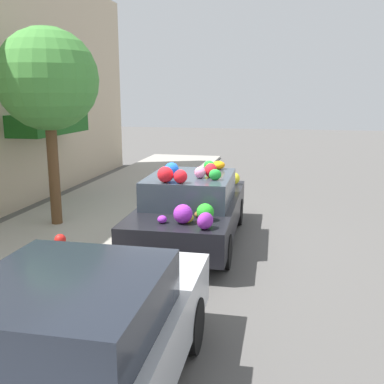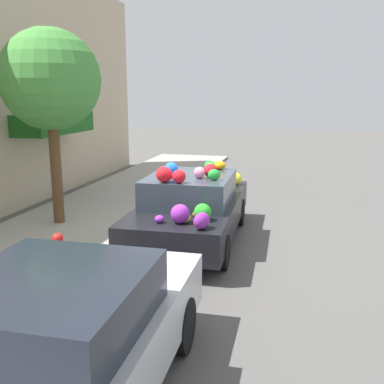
% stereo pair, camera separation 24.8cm
% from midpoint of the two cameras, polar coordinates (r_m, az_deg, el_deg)
% --- Properties ---
extents(ground_plane, '(60.00, 60.00, 0.00)m').
position_cam_midpoint_polar(ground_plane, '(9.36, -0.07, -6.15)').
color(ground_plane, '#565451').
extents(sidewalk_curb, '(24.00, 3.20, 0.10)m').
position_cam_midpoint_polar(sidewalk_curb, '(10.30, -14.86, -4.53)').
color(sidewalk_curb, '#9E998E').
rests_on(sidewalk_curb, ground).
extents(street_tree, '(2.16, 2.16, 4.25)m').
position_cam_midpoint_polar(street_tree, '(10.29, -16.89, 13.38)').
color(street_tree, brown).
rests_on(street_tree, sidewalk_curb).
extents(fire_hydrant, '(0.20, 0.20, 0.70)m').
position_cam_midpoint_polar(fire_hydrant, '(7.58, -15.66, -7.59)').
color(fire_hydrant, red).
rests_on(fire_hydrant, sidewalk_curb).
extents(art_car, '(4.43, 1.96, 1.70)m').
position_cam_midpoint_polar(art_car, '(9.07, 0.76, -1.85)').
color(art_car, black).
rests_on(art_car, ground).
extents(parked_car_plain, '(3.99, 1.90, 1.44)m').
position_cam_midpoint_polar(parked_car_plain, '(4.49, -14.65, -17.87)').
color(parked_car_plain, '#B7BABF').
rests_on(parked_car_plain, ground).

